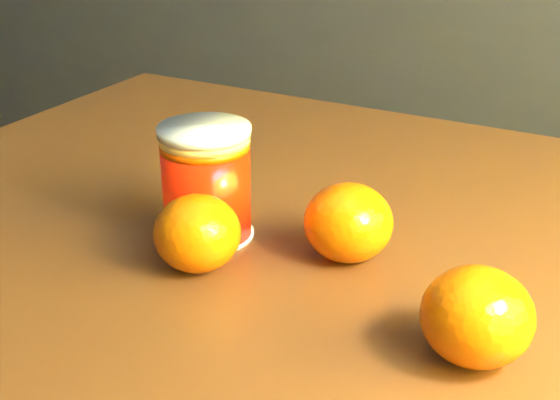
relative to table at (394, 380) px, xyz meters
The scene contains 6 objects.
kitchen_counter 1.68m from the table, 123.73° to the left, with size 3.15×0.60×0.90m, color #48484D.
table is the anchor object (origin of this frame).
juice_glass 0.21m from the table, 164.85° to the right, with size 0.07×0.07×0.09m.
orange_front 0.13m from the table, behind, with size 0.07×0.07×0.06m, color #DD5F04.
orange_back 0.16m from the table, 37.67° to the right, with size 0.07×0.07×0.06m, color #DD5F04.
orange_extra 0.19m from the table, 145.34° to the right, with size 0.06×0.06×0.06m, color #DD5F04.
Camera 1 is at (1.15, -0.38, 1.02)m, focal length 50.00 mm.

